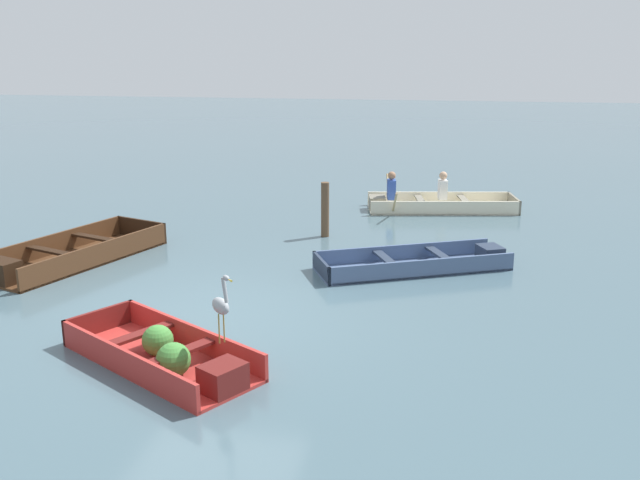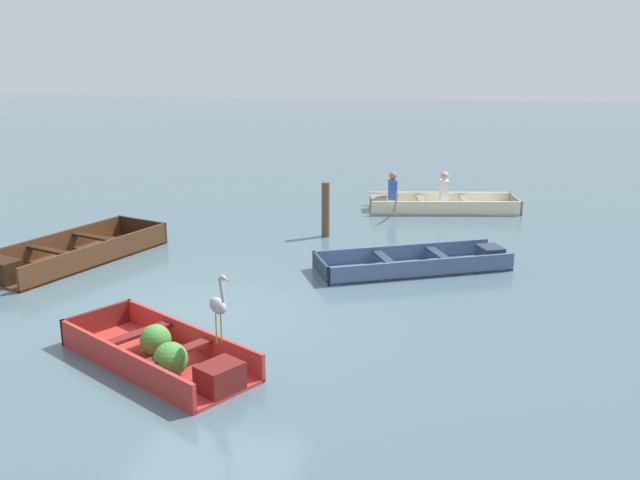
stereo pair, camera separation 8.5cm
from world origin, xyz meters
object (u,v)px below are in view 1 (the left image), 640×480
Objects in this scene: skiff_slate_blue_near_moored at (420,263)px; skiff_dark_varnish_mid_moored at (69,256)px; mooring_post at (325,210)px; dinghy_red_foreground at (166,355)px; heron_on_dinghy at (221,304)px; rowboat_cream_with_crew at (433,203)px.

skiff_dark_varnish_mid_moored is (-5.98, -0.74, 0.03)m from skiff_slate_blue_near_moored.
mooring_post reaches higher than skiff_slate_blue_near_moored.
heron_on_dinghy reaches higher than dinghy_red_foreground.
heron_on_dinghy reaches higher than mooring_post.
skiff_slate_blue_near_moored is 3.97× the size of heron_on_dinghy.
skiff_dark_varnish_mid_moored is at bearing -139.46° from rowboat_cream_with_crew.
dinghy_red_foreground reaches higher than skiff_slate_blue_near_moored.
dinghy_red_foreground reaches higher than skiff_dark_varnish_mid_moored.
rowboat_cream_with_crew is at bearing 76.66° from heron_on_dinghy.
dinghy_red_foreground is at bearing -97.91° from mooring_post.
skiff_dark_varnish_mid_moored is at bearing -148.14° from mooring_post.
dinghy_red_foreground is at bearing -48.20° from skiff_dark_varnish_mid_moored.
heron_on_dinghy is (3.96, -3.76, 0.76)m from skiff_dark_varnish_mid_moored.
heron_on_dinghy is at bearing -103.34° from rowboat_cream_with_crew.
dinghy_red_foreground is 0.84× the size of skiff_slate_blue_near_moored.
rowboat_cream_with_crew is at bearing 88.62° from skiff_slate_blue_near_moored.
mooring_post is (4.06, 2.52, 0.41)m from skiff_dark_varnish_mid_moored.
skiff_dark_varnish_mid_moored is 3.24× the size of mooring_post.
heron_on_dinghy is 0.78× the size of mooring_post.
heron_on_dinghy reaches higher than skiff_dark_varnish_mid_moored.
dinghy_red_foreground is at bearing -108.12° from rowboat_cream_with_crew.
rowboat_cream_with_crew reaches higher than dinghy_red_foreground.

